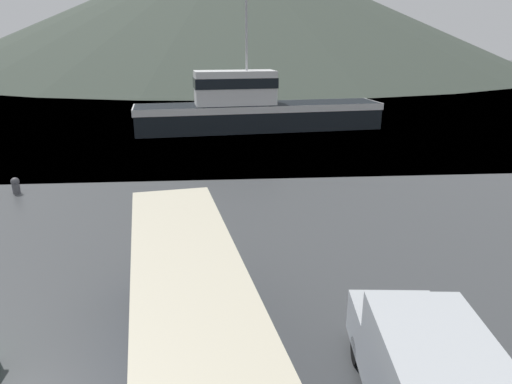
% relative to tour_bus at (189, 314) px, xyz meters
% --- Properties ---
extents(water_surface, '(240.00, 240.00, 0.00)m').
position_rel_tour_bus_xyz_m(water_surface, '(-0.47, 137.04, -1.85)').
color(water_surface, slate).
rests_on(water_surface, ground).
extents(hill_backdrop, '(168.97, 168.97, 36.31)m').
position_rel_tour_bus_xyz_m(hill_backdrop, '(5.79, 139.81, 16.30)').
color(hill_backdrop, '#424C42').
rests_on(hill_backdrop, ground).
extents(tour_bus, '(4.06, 10.51, 3.30)m').
position_rel_tour_bus_xyz_m(tour_bus, '(0.00, 0.00, 0.00)').
color(tour_bus, '#194799').
rests_on(tour_bus, ground).
extents(delivery_van, '(2.71, 5.79, 2.47)m').
position_rel_tour_bus_xyz_m(delivery_van, '(4.98, -1.82, -0.55)').
color(delivery_van, silver).
rests_on(delivery_van, ground).
extents(fishing_boat, '(23.27, 7.19, 11.42)m').
position_rel_tour_bus_xyz_m(fishing_boat, '(3.94, 33.30, 0.14)').
color(fishing_boat, black).
rests_on(fishing_boat, water_surface).
extents(small_boat, '(5.50, 4.20, 0.98)m').
position_rel_tour_bus_xyz_m(small_boat, '(-2.04, 45.74, -1.36)').
color(small_boat, black).
rests_on(small_boat, water_surface).
extents(mooring_bollard, '(0.45, 0.45, 0.89)m').
position_rel_tour_bus_xyz_m(mooring_bollard, '(-10.42, 15.36, -1.37)').
color(mooring_bollard, '#4C4C51').
rests_on(mooring_bollard, ground).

